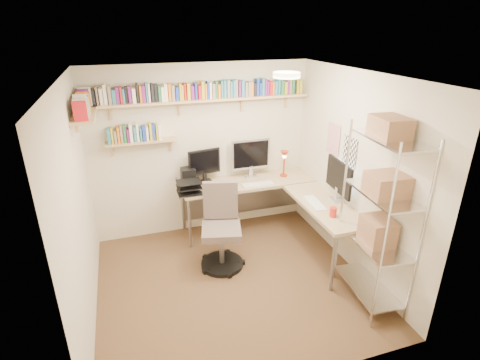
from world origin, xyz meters
TOP-DOWN VIEW (x-y plane):
  - ground at (0.00, 0.00)m, footprint 3.20×3.20m
  - room_shell at (0.00, 0.00)m, footprint 3.24×3.04m
  - wall_shelves at (-0.43, 1.30)m, footprint 3.12×1.09m
  - corner_desk at (0.70, 0.94)m, footprint 2.16×2.10m
  - office_chair at (-0.01, 0.44)m, footprint 0.60×0.62m
  - wire_rack at (1.42, -0.75)m, footprint 0.51×0.92m

SIDE VIEW (x-z plane):
  - ground at x=0.00m, z-range 0.00..0.00m
  - office_chair at x=-0.01m, z-range -0.09..1.03m
  - corner_desk at x=0.70m, z-range 0.10..1.50m
  - wire_rack at x=1.42m, z-range 0.23..2.38m
  - room_shell at x=0.00m, z-range 0.29..2.81m
  - wall_shelves at x=-0.43m, z-range 1.63..2.42m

